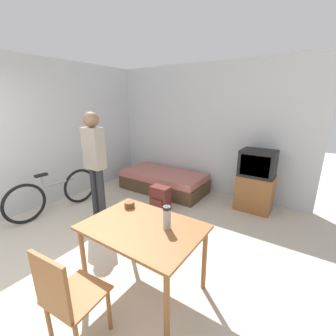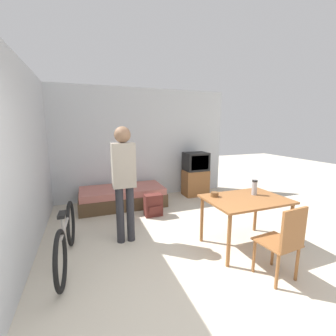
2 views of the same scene
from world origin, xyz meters
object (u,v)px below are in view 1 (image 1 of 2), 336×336
object	(u,v)px
daybed	(164,181)
dining_table	(143,234)
wooden_chair	(66,296)
backpack	(160,198)
tv	(256,181)
bicycle	(55,193)
thermos_flask	(167,216)
mate_bowl	(129,205)
person_standing	(95,158)

from	to	relation	value
daybed	dining_table	distance (m)	2.83
wooden_chair	backpack	world-z (taller)	wooden_chair
daybed	tv	size ratio (longest dim) A/B	1.67
bicycle	tv	bearing A→B (deg)	34.93
dining_table	bicycle	world-z (taller)	bicycle
backpack	wooden_chair	bearing A→B (deg)	-70.79
tv	thermos_flask	bearing A→B (deg)	-96.38
tv	mate_bowl	size ratio (longest dim) A/B	9.68
daybed	person_standing	bearing A→B (deg)	-97.47
wooden_chair	bicycle	xyz separation A→B (m)	(-2.36, 1.28, -0.17)
bicycle	wooden_chair	bearing A→B (deg)	-28.34
wooden_chair	mate_bowl	xyz separation A→B (m)	(-0.29, 1.03, 0.27)
mate_bowl	daybed	bearing A→B (deg)	115.42
person_standing	mate_bowl	bearing A→B (deg)	-23.35
dining_table	thermos_flask	xyz separation A→B (m)	(0.23, 0.09, 0.22)
person_standing	wooden_chair	bearing A→B (deg)	-45.57
daybed	dining_table	bearing A→B (deg)	-59.37
wooden_chair	mate_bowl	world-z (taller)	wooden_chair
backpack	thermos_flask	bearing A→B (deg)	-52.22
wooden_chair	person_standing	size ratio (longest dim) A/B	0.52
daybed	wooden_chair	xyz separation A→B (m)	(1.32, -3.21, 0.31)
dining_table	thermos_flask	distance (m)	0.33
dining_table	backpack	bearing A→B (deg)	120.43
dining_table	person_standing	bearing A→B (deg)	154.91
tv	bicycle	bearing A→B (deg)	-145.07
daybed	dining_table	world-z (taller)	dining_table
thermos_flask	backpack	world-z (taller)	thermos_flask
daybed	bicycle	xyz separation A→B (m)	(-1.04, -1.93, 0.14)
thermos_flask	backpack	distance (m)	2.02
person_standing	backpack	size ratio (longest dim) A/B	4.03
daybed	backpack	distance (m)	0.94
daybed	backpack	bearing A→B (deg)	-58.97
bicycle	mate_bowl	distance (m)	2.14
wooden_chair	bicycle	bearing A→B (deg)	151.66
tv	person_standing	size ratio (longest dim) A/B	0.63
tv	bicycle	world-z (taller)	tv
person_standing	backpack	xyz separation A→B (m)	(0.70, 0.83, -0.84)
person_standing	mate_bowl	world-z (taller)	person_standing
wooden_chair	tv	bearing A→B (deg)	79.75
daybed	tv	distance (m)	1.97
mate_bowl	backpack	distance (m)	1.58
tv	thermos_flask	distance (m)	2.49
bicycle	daybed	bearing A→B (deg)	61.64
bicycle	person_standing	xyz separation A→B (m)	(0.83, 0.29, 0.71)
dining_table	person_standing	world-z (taller)	person_standing
dining_table	daybed	bearing A→B (deg)	120.63
tv	backpack	world-z (taller)	tv
dining_table	wooden_chair	world-z (taller)	wooden_chair
tv	person_standing	xyz separation A→B (m)	(-2.14, -1.78, 0.49)
backpack	dining_table	bearing A→B (deg)	-59.57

